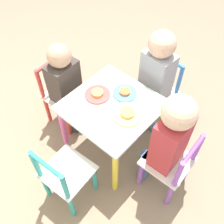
% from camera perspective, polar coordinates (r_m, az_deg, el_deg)
% --- Properties ---
extents(ground_plane, '(6.00, 6.00, 0.00)m').
position_cam_1_polar(ground_plane, '(1.94, -0.00, -7.38)').
color(ground_plane, '#8C755B').
extents(kids_table, '(0.52, 0.52, 0.46)m').
position_cam_1_polar(kids_table, '(1.63, -0.00, -0.21)').
color(kids_table, silver).
rests_on(kids_table, ground_plane).
extents(chair_blue, '(0.29, 0.29, 0.52)m').
position_cam_1_polar(chair_blue, '(1.95, 9.80, 4.34)').
color(chair_blue, silver).
rests_on(chair_blue, ground_plane).
extents(chair_purple, '(0.27, 0.27, 0.52)m').
position_cam_1_polar(chair_purple, '(1.61, 12.62, -11.07)').
color(chair_purple, silver).
rests_on(chair_purple, ground_plane).
extents(chair_red, '(0.28, 0.28, 0.52)m').
position_cam_1_polar(chair_red, '(1.94, -10.64, 3.68)').
color(chair_red, silver).
rests_on(chair_red, ground_plane).
extents(chair_teal, '(0.28, 0.28, 0.52)m').
position_cam_1_polar(chair_teal, '(1.57, -10.21, -13.49)').
color(chair_teal, silver).
rests_on(chair_teal, ground_plane).
extents(child_front, '(0.21, 0.23, 0.78)m').
position_cam_1_polar(child_front, '(1.77, 9.48, 8.33)').
color(child_front, '#7A6B5B').
rests_on(child_front, ground_plane).
extents(child_left, '(0.23, 0.20, 0.80)m').
position_cam_1_polar(child_left, '(1.43, 12.21, -5.41)').
color(child_left, '#4C608E').
rests_on(child_left, ground_plane).
extents(child_right, '(0.22, 0.21, 0.71)m').
position_cam_1_polar(child_right, '(1.79, -9.98, 6.45)').
color(child_right, '#38383D').
rests_on(child_right, ground_plane).
extents(plate_front, '(0.15, 0.15, 0.03)m').
position_cam_1_polar(plate_front, '(1.62, 2.81, 4.19)').
color(plate_front, '#4C9EE0').
rests_on(plate_front, kids_table).
extents(plate_left, '(0.18, 0.18, 0.03)m').
position_cam_1_polar(plate_left, '(1.51, 3.39, -0.45)').
color(plate_left, '#EADB66').
rests_on(plate_left, kids_table).
extents(plate_right, '(0.16, 0.16, 0.03)m').
position_cam_1_polar(plate_right, '(1.62, -3.17, 3.93)').
color(plate_right, '#E54C47').
rests_on(plate_right, kids_table).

